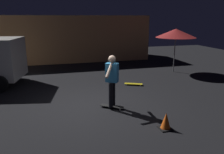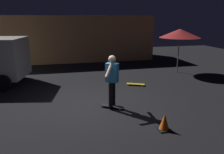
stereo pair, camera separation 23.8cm
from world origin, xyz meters
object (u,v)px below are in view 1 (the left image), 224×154
object	(u,v)px
patio_umbrella	(176,33)
traffic_cone	(166,122)
skater	(112,77)
skateboard_spare	(133,84)
skateboard_ridden	(112,106)

from	to	relation	value
patio_umbrella	traffic_cone	bearing A→B (deg)	-121.79
patio_umbrella	skater	world-z (taller)	patio_umbrella
traffic_cone	skateboard_spare	bearing A→B (deg)	81.59
patio_umbrella	traffic_cone	xyz separation A→B (m)	(-3.57, -5.76, -1.86)
skateboard_spare	skater	bearing A→B (deg)	-125.44
patio_umbrella	traffic_cone	size ratio (longest dim) A/B	5.00
skateboard_spare	skater	distance (m)	2.90
skateboard_ridden	traffic_cone	distance (m)	2.02
patio_umbrella	skateboard_ridden	size ratio (longest dim) A/B	3.06
patio_umbrella	skateboard_spare	bearing A→B (deg)	-148.99
skateboard_spare	traffic_cone	world-z (taller)	traffic_cone
traffic_cone	skater	bearing A→B (deg)	119.62
patio_umbrella	traffic_cone	world-z (taller)	patio_umbrella
skateboard_ridden	skateboard_spare	world-z (taller)	same
skateboard_ridden	skateboard_spare	distance (m)	2.73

